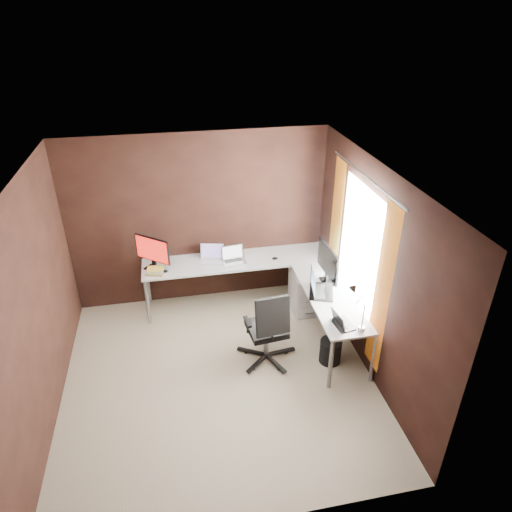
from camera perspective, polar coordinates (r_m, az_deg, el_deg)
The scene contains 15 objects.
room at distance 4.98m, azimuth -1.43°, elevation -3.20°, with size 3.60×3.60×2.50m.
desk at distance 6.19m, azimuth 1.63°, elevation -2.64°, with size 2.65×2.25×0.73m.
drawer_pedestal at distance 6.62m, azimuth 6.34°, elevation -4.37°, with size 0.42×0.50×0.60m, color white.
monitor_left at distance 6.30m, azimuth -12.81°, elevation 0.55°, with size 0.44×0.37×0.48m.
monitor_right at distance 5.90m, azimuth 8.99°, elevation -0.83°, with size 0.16×0.64×0.52m.
laptop_white at distance 6.49m, azimuth -5.54°, elevation -0.13°, with size 0.37×0.30×0.22m.
laptop_silver at distance 6.44m, azimuth -2.85°, elevation -0.26°, with size 0.35×0.27×0.22m.
laptop_black_big at distance 5.81m, azimuth 7.79°, elevation -4.00°, with size 0.42×0.49×0.28m.
laptop_black_small at distance 5.30m, azimuth 10.59°, elevation -8.14°, with size 0.24×0.30×0.19m.
book_stack at distance 6.31m, azimuth -12.48°, elevation -1.81°, with size 0.28×0.24×0.07m.
mouse_left at distance 6.30m, azimuth -11.35°, elevation -1.90°, with size 0.09×0.06×0.04m, color black.
mouse_corner at distance 6.49m, azimuth 2.38°, elevation -0.30°, with size 0.09×0.06×0.03m, color black.
desk_lamp at distance 5.12m, azimuth 12.49°, elevation -5.73°, with size 0.18×0.21×0.55m.
office_chair at distance 5.70m, azimuth 1.43°, elevation -10.50°, with size 0.58×0.58×1.03m.
wastebasket at distance 5.85m, azimuth 9.27°, elevation -11.65°, with size 0.27×0.27×0.31m, color black.
Camera 1 is at (-0.36, -4.07, 3.96)m, focal length 32.00 mm.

